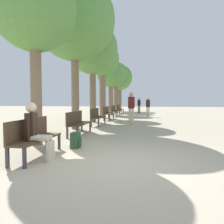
% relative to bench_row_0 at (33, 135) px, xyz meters
% --- Properties ---
extents(ground_plane, '(80.00, 80.00, 0.00)m').
position_rel_bench_row_0_xyz_m(ground_plane, '(1.96, -0.25, -0.53)').
color(ground_plane, '#B7A88E').
extents(bench_row_0, '(0.46, 1.81, 0.91)m').
position_rel_bench_row_0_xyz_m(bench_row_0, '(0.00, 0.00, 0.00)').
color(bench_row_0, '#4C3823').
rests_on(bench_row_0, ground_plane).
extents(bench_row_1, '(0.46, 1.81, 0.91)m').
position_rel_bench_row_0_xyz_m(bench_row_1, '(0.00, 3.32, 0.00)').
color(bench_row_1, '#4C3823').
rests_on(bench_row_1, ground_plane).
extents(bench_row_2, '(0.46, 1.81, 0.91)m').
position_rel_bench_row_0_xyz_m(bench_row_2, '(0.00, 6.64, 0.00)').
color(bench_row_2, '#4C3823').
rests_on(bench_row_2, ground_plane).
extents(bench_row_3, '(0.46, 1.81, 0.91)m').
position_rel_bench_row_0_xyz_m(bench_row_3, '(0.00, 9.96, 0.00)').
color(bench_row_3, '#4C3823').
rests_on(bench_row_3, ground_plane).
extents(bench_row_4, '(0.46, 1.81, 0.91)m').
position_rel_bench_row_0_xyz_m(bench_row_4, '(0.00, 13.28, 0.00)').
color(bench_row_4, '#4C3823').
rests_on(bench_row_4, ground_plane).
extents(bench_row_5, '(0.46, 1.81, 0.91)m').
position_rel_bench_row_0_xyz_m(bench_row_5, '(0.00, 16.60, 0.00)').
color(bench_row_5, '#4C3823').
rests_on(bench_row_5, ground_plane).
extents(tree_row_0, '(2.47, 2.47, 5.24)m').
position_rel_bench_row_0_xyz_m(tree_row_0, '(-0.63, 1.35, 3.43)').
color(tree_row_0, '#7A664C').
rests_on(tree_row_0, ground_plane).
extents(tree_row_1, '(3.70, 3.70, 6.83)m').
position_rel_bench_row_0_xyz_m(tree_row_1, '(-0.63, 4.97, 4.43)').
color(tree_row_1, '#7A664C').
rests_on(tree_row_1, ground_plane).
extents(tree_row_2, '(3.07, 3.07, 5.98)m').
position_rel_bench_row_0_xyz_m(tree_row_2, '(-0.63, 8.30, 3.88)').
color(tree_row_2, '#7A664C').
rests_on(tree_row_2, ground_plane).
extents(tree_row_3, '(2.49, 2.49, 5.62)m').
position_rel_bench_row_0_xyz_m(tree_row_3, '(-0.63, 11.32, 3.73)').
color(tree_row_3, '#7A664C').
rests_on(tree_row_3, ground_plane).
extents(tree_row_4, '(2.54, 2.54, 5.05)m').
position_rel_bench_row_0_xyz_m(tree_row_4, '(-0.63, 15.09, 3.19)').
color(tree_row_4, '#7A664C').
rests_on(tree_row_4, ground_plane).
extents(tree_row_5, '(2.39, 2.39, 5.43)m').
position_rel_bench_row_0_xyz_m(tree_row_5, '(-0.63, 18.42, 3.58)').
color(tree_row_5, '#7A664C').
rests_on(tree_row_5, ground_plane).
extents(tree_row_6, '(3.11, 3.11, 5.61)m').
position_rel_bench_row_0_xyz_m(tree_row_6, '(-0.63, 21.41, 3.46)').
color(tree_row_6, '#7A664C').
rests_on(tree_row_6, ground_plane).
extents(person_seated, '(0.61, 0.35, 1.30)m').
position_rel_bench_row_0_xyz_m(person_seated, '(0.24, -0.29, 0.16)').
color(person_seated, beige).
rests_on(person_seated, ground_plane).
extents(backpack, '(0.25, 0.33, 0.44)m').
position_rel_bench_row_0_xyz_m(backpack, '(0.67, 1.10, -0.31)').
color(backpack, '#284C2D').
rests_on(backpack, ground_plane).
extents(pedestrian_near, '(0.36, 0.24, 1.77)m').
position_rel_bench_row_0_xyz_m(pedestrian_near, '(1.83, 6.99, 0.49)').
color(pedestrian_near, beige).
rests_on(pedestrian_near, ground_plane).
extents(pedestrian_mid, '(0.32, 0.27, 1.56)m').
position_rel_bench_row_0_xyz_m(pedestrian_mid, '(1.86, 18.02, 0.36)').
color(pedestrian_mid, '#4C4C4C').
rests_on(pedestrian_mid, ground_plane).
extents(pedestrian_far, '(0.32, 0.28, 1.58)m').
position_rel_bench_row_0_xyz_m(pedestrian_far, '(2.75, 12.82, 0.38)').
color(pedestrian_far, beige).
rests_on(pedestrian_far, ground_plane).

